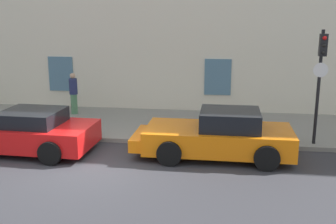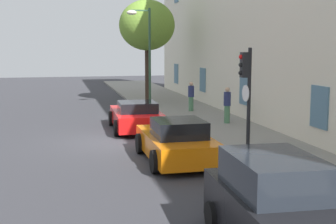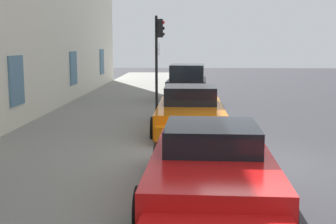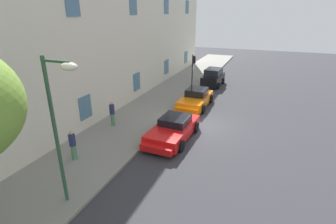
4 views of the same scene
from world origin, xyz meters
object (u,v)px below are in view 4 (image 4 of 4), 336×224
traffic_light (193,67)px  pedestrian_strolling (73,145)px  hatchback_parked (213,78)px  pedestrian_admiring (112,113)px  street_lamp (60,109)px  sportscar_red_lead (172,130)px  sportscar_yellow_flank (195,100)px

traffic_light → pedestrian_strolling: bearing=170.1°
hatchback_parked → pedestrian_admiring: (-12.88, 3.90, 0.21)m
street_lamp → pedestrian_strolling: (2.60, 2.25, -3.16)m
traffic_light → pedestrian_admiring: size_ratio=2.11×
sportscar_red_lead → pedestrian_admiring: pedestrian_admiring is taller
traffic_light → pedestrian_strolling: 13.64m
hatchback_parked → pedestrian_strolling: same height
pedestrian_strolling → hatchback_parked: bearing=-11.1°
sportscar_red_lead → pedestrian_strolling: 5.69m
hatchback_parked → street_lamp: size_ratio=0.62×
sportscar_red_lead → traffic_light: bearing=9.1°
sportscar_red_lead → traffic_light: traffic_light is taller
sportscar_red_lead → pedestrian_admiring: size_ratio=2.83×
pedestrian_strolling → street_lamp: bearing=-139.2°
street_lamp → pedestrian_strolling: bearing=40.8°
sportscar_yellow_flank → pedestrian_admiring: bearing=145.7°
traffic_light → pedestrian_strolling: (-13.34, 2.33, -1.59)m
hatchback_parked → pedestrian_admiring: bearing=163.2°
street_lamp → pedestrian_admiring: 8.11m
hatchback_parked → street_lamp: 20.15m
traffic_light → pedestrian_strolling: traffic_light is taller
sportscar_yellow_flank → traffic_light: size_ratio=1.32×
sportscar_yellow_flank → pedestrian_admiring: (-5.85, 3.98, 0.39)m
traffic_light → pedestrian_admiring: traffic_light is taller
street_lamp → sportscar_red_lead: bearing=-12.8°
sportscar_red_lead → hatchback_parked: hatchback_parked is taller
sportscar_yellow_flank → pedestrian_strolling: (-10.21, 3.48, 0.35)m
sportscar_red_lead → sportscar_yellow_flank: 6.00m
sportscar_yellow_flank → hatchback_parked: size_ratio=1.29×
hatchback_parked → pedestrian_admiring: pedestrian_admiring is taller
sportscar_yellow_flank → pedestrian_admiring: pedestrian_admiring is taller
hatchback_parked → street_lamp: bearing=176.7°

